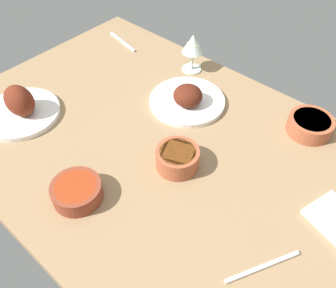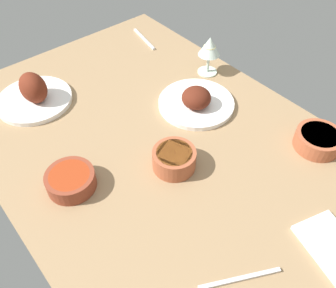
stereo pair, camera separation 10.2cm
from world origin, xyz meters
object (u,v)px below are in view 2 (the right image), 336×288
at_px(plate_near_viewer, 34,94).
at_px(fork_loose, 144,39).
at_px(wine_glass, 209,48).
at_px(bowl_potatoes, 318,140).
at_px(bowl_soup, 174,159).
at_px(folded_napkin, 333,248).
at_px(bowl_sauce, 71,180).
at_px(plate_far_side, 196,101).
at_px(spoon_loose, 240,279).

relative_size(plate_near_viewer, fork_loose, 1.39).
relative_size(plate_near_viewer, wine_glass, 1.74).
bearing_deg(bowl_potatoes, bowl_soup, -119.78).
bearing_deg(folded_napkin, bowl_sauce, -146.04).
xyz_separation_m(plate_near_viewer, folded_napkin, (0.93, 0.28, -0.03)).
distance_m(plate_far_side, folded_napkin, 0.58).
bearing_deg(plate_far_side, plate_near_viewer, -132.56).
bearing_deg(bowl_soup, bowl_sauce, -115.83).
bearing_deg(spoon_loose, wine_glass, -101.83).
distance_m(plate_far_side, wine_glass, 0.21).
height_order(plate_far_side, spoon_loose, plate_far_side).
bearing_deg(spoon_loose, bowl_soup, -79.40).
height_order(bowl_soup, spoon_loose, bowl_soup).
relative_size(bowl_potatoes, fork_loose, 0.76).
relative_size(bowl_soup, wine_glass, 0.85).
height_order(plate_near_viewer, bowl_potatoes, plate_near_viewer).
xyz_separation_m(bowl_soup, folded_napkin, (0.42, 0.12, -0.03)).
distance_m(bowl_sauce, bowl_potatoes, 0.70).
xyz_separation_m(plate_far_side, bowl_soup, (0.15, -0.22, 0.01)).
bearing_deg(folded_napkin, fork_loose, 167.33).
xyz_separation_m(bowl_soup, fork_loose, (-0.58, 0.34, -0.03)).
xyz_separation_m(folded_napkin, spoon_loose, (-0.09, -0.22, -0.00)).
bearing_deg(plate_near_viewer, spoon_loose, 4.62).
height_order(folded_napkin, fork_loose, folded_napkin).
height_order(plate_far_side, plate_near_viewer, plate_near_viewer).
relative_size(plate_far_side, bowl_soup, 2.07).
relative_size(wine_glass, fork_loose, 0.80).
height_order(plate_near_viewer, bowl_sauce, plate_near_viewer).
xyz_separation_m(plate_far_side, plate_near_viewer, (-0.36, -0.39, 0.01)).
height_order(bowl_potatoes, fork_loose, bowl_potatoes).
height_order(wine_glass, spoon_loose, wine_glass).
height_order(folded_napkin, spoon_loose, folded_napkin).
distance_m(plate_near_viewer, wine_glass, 0.61).
height_order(bowl_sauce, bowl_potatoes, bowl_potatoes).
bearing_deg(fork_loose, folded_napkin, 178.32).
xyz_separation_m(bowl_potatoes, spoon_loose, (0.12, -0.47, -0.02)).
bearing_deg(plate_near_viewer, bowl_soup, 18.52).
height_order(plate_near_viewer, spoon_loose, plate_near_viewer).
relative_size(bowl_sauce, spoon_loose, 0.69).
relative_size(folded_napkin, fork_loose, 0.95).
distance_m(plate_near_viewer, spoon_loose, 0.84).
relative_size(plate_far_side, folded_napkin, 1.49).
xyz_separation_m(bowl_potatoes, fork_loose, (-0.79, -0.02, -0.02)).
bearing_deg(spoon_loose, fork_loose, -88.44).
distance_m(plate_far_side, plate_near_viewer, 0.53).
bearing_deg(bowl_soup, fork_loose, 149.55).
relative_size(plate_near_viewer, bowl_sauce, 1.89).
distance_m(bowl_potatoes, folded_napkin, 0.33).
bearing_deg(wine_glass, folded_napkin, -21.27).
bearing_deg(bowl_potatoes, wine_glass, 178.08).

